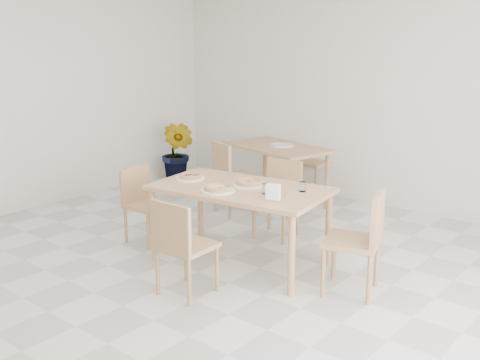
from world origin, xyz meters
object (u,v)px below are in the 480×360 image
Objects in this scene: chair_north at (280,193)px; chair_back_n at (315,157)px; plate_margherita at (249,184)px; chair_south at (180,242)px; chair_east at (362,235)px; plate_mushroom at (218,190)px; plate_pepperoni at (190,178)px; chair_west at (142,199)px; napkin_holder at (273,193)px; pizza_pepperoni at (190,176)px; main_table at (240,195)px; potted_plant at (178,152)px; chair_back_s at (230,173)px; tumbler_b at (302,187)px; second_table at (277,153)px; plate_empty at (282,145)px; pizza_margherita at (249,182)px; tumbler_a at (266,189)px; pizza_mushroom at (218,188)px.

chair_back_n is (-0.62, 1.68, 0.04)m from chair_north.
chair_back_n is (-0.82, 2.46, -0.24)m from plate_margherita.
chair_south is 0.94× the size of chair_east.
plate_margherita is at bearing 76.44° from plate_mushroom.
plate_mushroom is at bearing -17.74° from plate_pepperoni.
napkin_holder is at bearing -93.12° from chair_west.
chair_south is at bearing -65.28° from chair_east.
main_table is at bearing 8.65° from pizza_pepperoni.
pizza_pepperoni is at bearing 162.26° from plate_mushroom.
chair_north is (-0.26, 1.74, -0.00)m from chair_south.
napkin_holder is at bearing -4.67° from plate_pepperoni.
chair_back_s is at bearing -22.69° from potted_plant.
tumbler_b is 0.06× the size of second_table.
second_table is at bearing -103.04° from chair_back_n.
chair_east reaches higher than plate_mushroom.
chair_west is at bearing 105.53° from chair_back_s.
plate_empty is at bearing -147.67° from chair_east.
pizza_margherita is at bearing -85.07° from chair_north.
chair_south is 9.10× the size of tumbler_a.
chair_west is 2.08m from second_table.
tumbler_b is at bearing 15.94° from main_table.
chair_north is 1.56m from chair_east.
plate_pepperoni reaches higher than second_table.
plate_pepperoni is (-1.77, -0.22, 0.25)m from chair_east.
second_table is (-1.45, 2.05, -0.16)m from napkin_holder.
chair_north reaches higher than chair_west.
chair_back_s reaches higher than pizza_mushroom.
plate_mushroom is 0.35× the size of chair_back_s.
second_table is at bearing -79.05° from chair_back_s.
chair_north is 2.63m from potted_plant.
tumbler_b reaches higher than plate_pepperoni.
pizza_mushroom is 0.57m from napkin_holder.
plate_empty is at bearing -73.48° from chair_south.
tumbler_a is at bearing -87.84° from chair_west.
pizza_mushroom is 3.43× the size of tumbler_a.
plate_mushroom is at bearing -93.41° from chair_north.
plate_margherita is at bearing -89.27° from chair_south.
chair_back_n reaches higher than napkin_holder.
plate_margherita is 0.62m from pizza_pepperoni.
plate_empty is (0.05, 0.04, 0.10)m from second_table.
second_table is (-0.37, 1.96, -0.13)m from pizza_pepperoni.
napkin_holder is (0.51, -0.17, 0.15)m from main_table.
pizza_pepperoni is 2.03m from plate_empty.
tumbler_a reaches higher than second_table.
chair_west is at bearing -98.70° from chair_back_n.
plate_pepperoni is at bearing -52.97° from chair_south.
second_table is at bearing -72.30° from chair_south.
second_table is at bearing 112.66° from pizza_mushroom.
plate_margherita is at bearing -163.63° from tumbler_b.
plate_pepperoni is 1.08m from napkin_holder.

